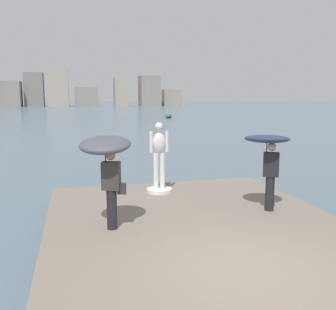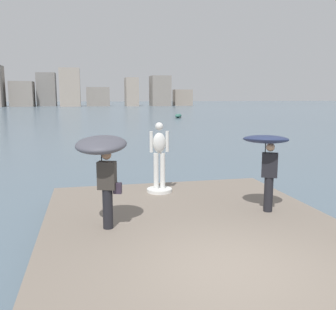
{
  "view_description": "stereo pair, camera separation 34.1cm",
  "coord_description": "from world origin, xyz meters",
  "px_view_note": "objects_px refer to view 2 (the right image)",
  "views": [
    {
      "loc": [
        -2.63,
        -5.4,
        3.25
      ],
      "look_at": [
        0.0,
        4.95,
        1.55
      ],
      "focal_mm": 39.42,
      "sensor_mm": 36.0,
      "label": 1
    },
    {
      "loc": [
        -2.3,
        -5.48,
        3.25
      ],
      "look_at": [
        0.0,
        4.95,
        1.55
      ],
      "focal_mm": 39.42,
      "sensor_mm": 36.0,
      "label": 2
    }
  ],
  "objects_px": {
    "onlooker_left": "(103,154)",
    "onlooker_right": "(267,150)",
    "boat_far": "(178,116)",
    "statue_white_figure": "(159,163)"
  },
  "relations": [
    {
      "from": "statue_white_figure",
      "to": "onlooker_left",
      "type": "relative_size",
      "value": 1.01
    },
    {
      "from": "onlooker_right",
      "to": "boat_far",
      "type": "xyz_separation_m",
      "value": [
        9.58,
        47.3,
        -1.65
      ]
    },
    {
      "from": "statue_white_figure",
      "to": "onlooker_right",
      "type": "distance_m",
      "value": 3.34
    },
    {
      "from": "onlooker_left",
      "to": "boat_far",
      "type": "relative_size",
      "value": 0.62
    },
    {
      "from": "onlooker_left",
      "to": "boat_far",
      "type": "height_order",
      "value": "onlooker_left"
    },
    {
      "from": "boat_far",
      "to": "onlooker_left",
      "type": "bearing_deg",
      "value": -105.9
    },
    {
      "from": "onlooker_left",
      "to": "onlooker_right",
      "type": "relative_size",
      "value": 1.06
    },
    {
      "from": "statue_white_figure",
      "to": "onlooker_right",
      "type": "relative_size",
      "value": 1.07
    },
    {
      "from": "statue_white_figure",
      "to": "onlooker_right",
      "type": "xyz_separation_m",
      "value": [
        2.23,
        -2.39,
        0.66
      ]
    },
    {
      "from": "onlooker_right",
      "to": "onlooker_left",
      "type": "bearing_deg",
      "value": -174.88
    }
  ]
}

